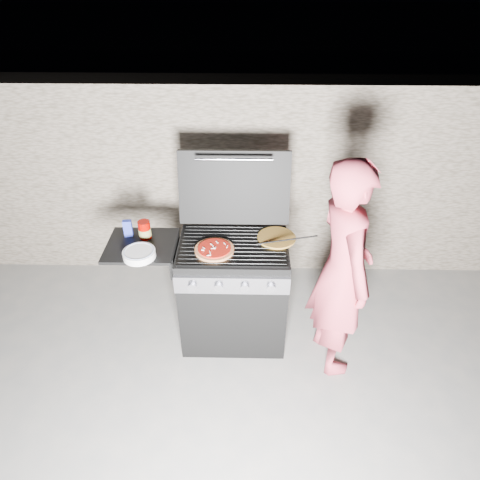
{
  "coord_description": "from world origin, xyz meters",
  "views": [
    {
      "loc": [
        0.1,
        -2.51,
        2.7
      ],
      "look_at": [
        0.05,
        0.0,
        0.95
      ],
      "focal_mm": 32.0,
      "sensor_mm": 36.0,
      "label": 1
    }
  ],
  "objects_px": {
    "gas_grill": "(202,291)",
    "sauce_jar": "(145,230)",
    "person": "(342,271)",
    "pizza_topped": "(214,249)"
  },
  "relations": [
    {
      "from": "pizza_topped",
      "to": "person",
      "type": "height_order",
      "value": "person"
    },
    {
      "from": "gas_grill",
      "to": "person",
      "type": "distance_m",
      "value": 1.1
    },
    {
      "from": "pizza_topped",
      "to": "person",
      "type": "bearing_deg",
      "value": -8.36
    },
    {
      "from": "gas_grill",
      "to": "sauce_jar",
      "type": "height_order",
      "value": "sauce_jar"
    },
    {
      "from": "gas_grill",
      "to": "person",
      "type": "height_order",
      "value": "person"
    },
    {
      "from": "sauce_jar",
      "to": "person",
      "type": "relative_size",
      "value": 0.08
    },
    {
      "from": "gas_grill",
      "to": "pizza_topped",
      "type": "height_order",
      "value": "pizza_topped"
    },
    {
      "from": "person",
      "to": "pizza_topped",
      "type": "bearing_deg",
      "value": 70.01
    },
    {
      "from": "pizza_topped",
      "to": "person",
      "type": "relative_size",
      "value": 0.16
    },
    {
      "from": "person",
      "to": "gas_grill",
      "type": "bearing_deg",
      "value": 66.5
    }
  ]
}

